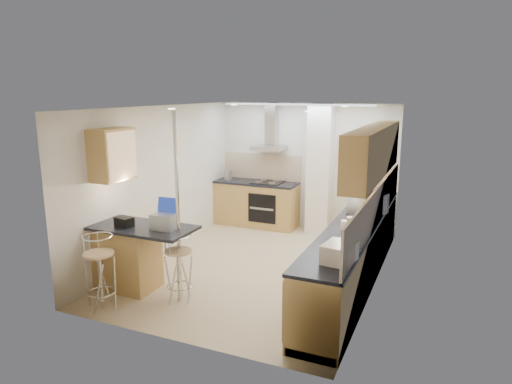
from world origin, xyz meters
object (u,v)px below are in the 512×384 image
at_px(microwave, 368,205).
at_px(bar_stool_end, 179,268).
at_px(bread_bin, 339,253).
at_px(bar_stool_near, 100,272).
at_px(laptop, 164,222).

height_order(microwave, bar_stool_end, microwave).
bearing_deg(microwave, bread_bin, -159.73).
bearing_deg(bar_stool_end, bread_bin, -51.88).
bearing_deg(bread_bin, microwave, 98.87).
bearing_deg(microwave, bar_stool_near, 149.71).
relative_size(microwave, bar_stool_end, 0.62).
distance_m(bar_stool_end, bread_bin, 2.22).
xyz_separation_m(bar_stool_end, bread_bin, (2.14, -0.11, 0.56)).
bearing_deg(laptop, microwave, 35.98).
xyz_separation_m(microwave, bread_bin, (0.05, -2.03, -0.05)).
height_order(bar_stool_near, bar_stool_end, bar_stool_near).
distance_m(laptop, bread_bin, 2.41).
relative_size(laptop, bar_stool_end, 0.33).
bearing_deg(bar_stool_near, bar_stool_end, 49.42).
distance_m(bar_stool_near, bread_bin, 3.02).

